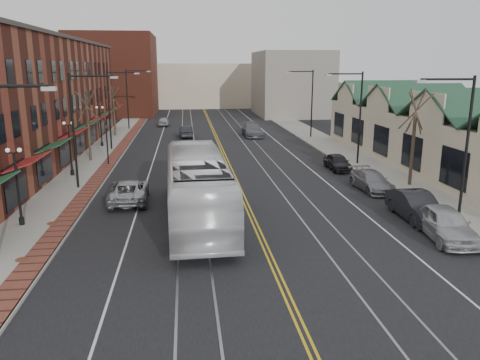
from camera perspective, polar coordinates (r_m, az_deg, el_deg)
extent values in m
plane|color=black|center=(19.94, 4.84, -11.98)|extent=(160.00, 160.00, 0.00)
cube|color=gray|center=(39.43, -18.60, 0.50)|extent=(4.00, 120.00, 0.15)
cube|color=gray|center=(41.62, 15.70, 1.39)|extent=(4.00, 120.00, 0.15)
cube|color=maroon|center=(47.24, -25.82, 8.62)|extent=(10.00, 50.00, 11.00)
cube|color=#BAAD8F|center=(43.86, 23.19, 4.36)|extent=(8.00, 36.00, 4.60)
cube|color=maroon|center=(88.45, -14.97, 12.28)|extent=(14.00, 18.00, 14.00)
cube|color=#BAAD8F|center=(102.73, -4.65, 11.45)|extent=(22.00, 14.00, 9.00)
cube|color=slate|center=(84.73, 6.26, 11.60)|extent=(12.00, 16.00, 11.00)
cylinder|color=black|center=(18.69, -26.78, 10.19)|extent=(3.00, 0.12, 0.12)
cube|color=#999999|center=(18.24, -22.25, 10.26)|extent=(0.50, 0.25, 0.15)
cylinder|color=black|center=(34.77, -19.62, 5.56)|extent=(0.16, 0.16, 8.00)
cylinder|color=black|center=(34.17, -17.64, 11.99)|extent=(3.00, 0.12, 0.12)
cube|color=#999999|center=(33.93, -15.09, 11.98)|extent=(0.50, 0.25, 0.15)
cylinder|color=black|center=(50.39, -15.66, 8.17)|extent=(0.16, 0.16, 8.00)
cylinder|color=black|center=(49.98, -14.21, 12.59)|extent=(3.00, 0.12, 0.12)
cube|color=#999999|center=(49.82, -12.45, 12.57)|extent=(0.50, 0.25, 0.15)
cylinder|color=black|center=(66.20, -13.56, 9.53)|extent=(0.16, 0.16, 8.00)
cylinder|color=black|center=(65.89, -12.43, 12.88)|extent=(3.00, 0.12, 0.12)
cube|color=#999999|center=(65.76, -11.09, 12.86)|extent=(0.50, 0.25, 0.15)
cylinder|color=black|center=(28.41, 25.87, 3.29)|extent=(0.16, 0.16, 8.00)
cylinder|color=black|center=(27.28, 24.01, 11.16)|extent=(3.00, 0.12, 0.12)
cube|color=#999999|center=(26.56, 21.14, 11.16)|extent=(0.50, 0.25, 0.15)
cylinder|color=black|center=(42.64, 14.42, 7.31)|extent=(0.16, 0.16, 8.00)
cylinder|color=black|center=(41.89, 12.78, 12.51)|extent=(3.00, 0.12, 0.12)
cube|color=#999999|center=(41.42, 10.76, 12.46)|extent=(0.50, 0.25, 0.15)
cylinder|color=black|center=(57.80, 8.76, 9.18)|extent=(0.16, 0.16, 8.00)
cylinder|color=black|center=(57.25, 7.41, 12.99)|extent=(3.00, 0.12, 0.12)
cube|color=#999999|center=(56.91, 5.91, 12.93)|extent=(0.50, 0.25, 0.15)
cylinder|color=black|center=(28.39, -25.06, -4.56)|extent=(0.28, 0.28, 0.40)
cylinder|color=black|center=(27.92, -25.44, -1.04)|extent=(0.14, 0.14, 4.00)
cube|color=black|center=(27.52, -25.86, 2.99)|extent=(0.60, 0.06, 0.06)
sphere|color=white|center=(27.60, -26.49, 3.27)|extent=(0.24, 0.24, 0.24)
sphere|color=white|center=(27.40, -25.30, 3.32)|extent=(0.24, 0.24, 0.24)
cylinder|color=black|center=(39.55, -19.77, 0.86)|extent=(0.28, 0.28, 0.40)
cylinder|color=black|center=(39.21, -19.98, 3.42)|extent=(0.14, 0.14, 4.00)
cube|color=black|center=(38.93, -20.22, 6.31)|extent=(0.60, 0.06, 0.06)
sphere|color=white|center=(38.98, -20.67, 6.51)|extent=(0.24, 0.24, 0.24)
sphere|color=white|center=(38.84, -19.81, 6.56)|extent=(0.24, 0.24, 0.24)
cylinder|color=black|center=(53.03, -16.46, 4.23)|extent=(0.28, 0.28, 0.40)
cylinder|color=black|center=(52.78, -16.60, 6.16)|extent=(0.14, 0.14, 4.00)
cube|color=black|center=(52.57, -16.75, 8.31)|extent=(0.60, 0.06, 0.06)
sphere|color=white|center=(52.61, -17.08, 8.46)|extent=(0.24, 0.24, 0.24)
sphere|color=white|center=(52.51, -16.43, 8.49)|extent=(0.24, 0.24, 0.24)
cylinder|color=#382B21|center=(44.87, -17.95, 5.38)|extent=(0.24, 0.24, 4.90)
cylinder|color=#382B21|center=(44.60, -18.19, 8.62)|extent=(0.58, 1.37, 2.90)
cylinder|color=#382B21|center=(44.60, -18.19, 8.62)|extent=(1.60, 0.66, 2.78)
cylinder|color=#382B21|center=(44.60, -18.19, 8.62)|extent=(0.53, 1.23, 2.96)
cylinder|color=#382B21|center=(44.60, -18.19, 8.62)|extent=(1.69, 1.03, 2.64)
cylinder|color=#382B21|center=(44.60, -18.19, 8.62)|extent=(1.78, 1.29, 2.48)
cylinder|color=#382B21|center=(60.55, -15.07, 7.43)|extent=(0.24, 0.24, 4.55)
cylinder|color=#382B21|center=(60.35, -15.21, 9.67)|extent=(0.55, 1.28, 2.69)
cylinder|color=#382B21|center=(60.35, -15.21, 9.67)|extent=(1.49, 0.62, 2.58)
cylinder|color=#382B21|center=(60.35, -15.21, 9.67)|extent=(0.50, 1.15, 2.75)
cylinder|color=#382B21|center=(60.35, -15.21, 9.67)|extent=(1.57, 0.97, 2.45)
cylinder|color=#382B21|center=(60.35, -15.21, 9.67)|extent=(1.66, 1.20, 2.30)
cylinder|color=#382B21|center=(35.98, 20.29, 3.54)|extent=(0.24, 0.24, 5.25)
cylinder|color=#382B21|center=(35.63, 20.65, 7.85)|extent=(0.61, 1.46, 3.10)
cylinder|color=#382B21|center=(35.63, 20.65, 7.85)|extent=(1.70, 0.70, 2.97)
cylinder|color=#382B21|center=(35.63, 20.65, 7.85)|extent=(0.56, 1.31, 3.17)
cylinder|color=#382B21|center=(35.63, 20.65, 7.85)|extent=(1.80, 1.10, 2.82)
cylinder|color=#382B21|center=(35.63, 20.65, 7.85)|extent=(1.90, 1.37, 2.65)
cylinder|color=#592D19|center=(23.50, -25.03, -8.77)|extent=(0.60, 0.60, 0.02)
cylinder|color=#592D19|center=(27.98, -21.91, -4.92)|extent=(0.60, 0.60, 0.02)
cylinder|color=black|center=(42.71, -15.87, 3.97)|extent=(0.12, 0.12, 3.20)
imported|color=black|center=(42.46, -16.02, 6.30)|extent=(0.18, 0.15, 0.90)
imported|color=white|center=(26.65, -5.21, -0.89)|extent=(3.68, 13.93, 3.85)
imported|color=#A3A6AA|center=(31.22, -13.39, -1.28)|extent=(2.64, 5.39, 1.47)
imported|color=#AAAEB2|center=(26.08, 23.75, -4.87)|extent=(2.51, 5.08, 1.67)
imported|color=black|center=(28.69, 20.65, -2.99)|extent=(1.77, 4.92, 1.61)
imported|color=slate|center=(34.46, 15.74, -0.10)|extent=(2.17, 4.80, 1.37)
imported|color=black|center=(40.53, 11.83, 2.16)|extent=(1.63, 3.99, 1.35)
imported|color=black|center=(58.29, -6.60, 5.88)|extent=(1.72, 4.36, 1.41)
imported|color=#5D5D64|center=(58.72, 1.54, 6.13)|extent=(2.32, 5.63, 1.63)
imported|color=#9A9DA1|center=(69.93, -9.25, 7.06)|extent=(1.75, 3.91, 1.31)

